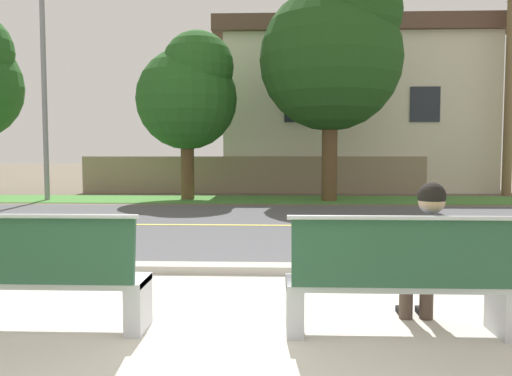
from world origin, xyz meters
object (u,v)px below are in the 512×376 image
streetlamp (46,64)px  shade_tree_centre (335,48)px  bench_left (34,279)px  shade_tree_left (190,92)px  seated_person_blue (427,251)px  bench_right (401,282)px

streetlamp → shade_tree_centre: bearing=-1.6°
bench_left → shade_tree_left: (-0.78, 12.22, 3.05)m
streetlamp → shade_tree_centre: (9.22, -0.25, 0.37)m
bench_left → shade_tree_centre: bearing=71.9°
seated_person_blue → shade_tree_centre: bearing=87.0°
bench_left → streetlamp: size_ratio=0.24×
seated_person_blue → shade_tree_left: 13.02m
bench_left → seated_person_blue: seated_person_blue is taller
bench_right → streetlamp: bearing=124.9°
bench_left → seated_person_blue: 3.25m
bench_left → bench_right: size_ratio=1.00×
shade_tree_left → streetlamp: bearing=-177.2°
seated_person_blue → streetlamp: bearing=126.1°
bench_left → shade_tree_centre: shade_tree_centre is taller
bench_left → bench_right: same height
shade_tree_left → shade_tree_centre: 4.81m
seated_person_blue → shade_tree_centre: (0.61, 11.58, 4.07)m
shade_tree_centre → bench_left: bearing=-108.1°
bench_left → shade_tree_left: size_ratio=0.34×
bench_right → streetlamp: (-8.36, 12.00, 3.92)m
bench_left → streetlamp: 13.72m
streetlamp → shade_tree_centre: size_ratio=1.06×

